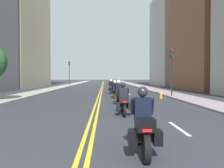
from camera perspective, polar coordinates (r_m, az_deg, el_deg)
ground_plane at (r=48.76m, az=-2.33°, el=-0.58°), size 264.00×264.00×0.00m
sidewalk_left at (r=49.43m, az=-11.20°, el=-0.51°), size 2.43×144.00×0.12m
sidewalk_right at (r=49.27m, az=6.57°, el=-0.50°), size 2.43×144.00×0.12m
centreline_yellow_inner at (r=48.76m, az=-2.47°, el=-0.58°), size 0.12×132.00×0.01m
centreline_yellow_outer at (r=48.76m, az=-2.19°, el=-0.58°), size 0.12×132.00×0.01m
lane_dashes_white at (r=29.90m, az=3.44°, el=-1.96°), size 0.14×56.40×0.01m
building_left_2 at (r=51.40m, az=-21.79°, el=16.33°), size 8.75×20.05×30.04m
building_right_2 at (r=56.92m, az=14.35°, el=9.96°), size 8.06×15.73×20.36m
motorcycle_0 at (r=6.00m, az=7.30°, el=-10.08°), size 0.78×2.17×1.64m
motorcycle_1 at (r=11.98m, az=2.69°, el=-4.20°), size 0.76×2.18×1.62m
motorcycle_2 at (r=16.97m, az=1.60°, el=-2.39°), size 0.78×2.14×1.68m
motorcycle_3 at (r=21.90m, az=0.68°, el=-1.57°), size 0.77×2.20×1.59m
motorcycle_4 at (r=27.19m, az=-0.19°, el=-0.94°), size 0.77×2.09×1.64m
traffic_cone_0 at (r=21.29m, az=11.45°, el=-2.40°), size 0.36×0.36×0.78m
traffic_light_near at (r=23.43m, az=13.91°, el=4.61°), size 0.28×0.38×4.47m
traffic_light_far at (r=50.84m, az=-10.03°, el=3.46°), size 0.28×0.38×5.13m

